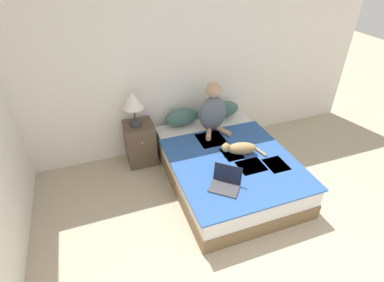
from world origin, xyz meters
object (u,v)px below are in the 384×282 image
object	(u,v)px
pillow_far	(223,110)
person_sitting	(213,110)
bed	(226,167)
pillow_near	(182,117)
nightstand	(140,143)
laptop_open	(225,183)
table_lamp	(133,102)
cat_tabby	(240,148)

from	to	relation	value
pillow_far	person_sitting	distance (m)	0.44
bed	pillow_far	distance (m)	1.01
bed	person_sitting	world-z (taller)	person_sitting
bed	pillow_near	distance (m)	1.01
nightstand	bed	bearing A→B (deg)	-39.60
bed	nightstand	bearing A→B (deg)	140.40
laptop_open	nightstand	world-z (taller)	laptop_open
pillow_near	pillow_far	world-z (taller)	same
nightstand	table_lamp	distance (m)	0.67
person_sitting	cat_tabby	bearing A→B (deg)	-81.51
cat_tabby	table_lamp	distance (m)	1.52
pillow_near	laptop_open	size ratio (longest dim) A/B	1.24
person_sitting	table_lamp	world-z (taller)	person_sitting
laptop_open	nightstand	xyz separation A→B (m)	(-0.69, 1.38, -0.19)
laptop_open	table_lamp	distance (m)	1.62
cat_tabby	laptop_open	xyz separation A→B (m)	(-0.44, -0.50, -0.04)
laptop_open	nightstand	bearing A→B (deg)	157.15
nightstand	table_lamp	size ratio (longest dim) A/B	1.31
person_sitting	cat_tabby	distance (m)	0.72
person_sitting	table_lamp	xyz separation A→B (m)	(-1.07, 0.20, 0.21)
person_sitting	laptop_open	xyz separation A→B (m)	(-0.34, -1.17, -0.27)
person_sitting	table_lamp	size ratio (longest dim) A/B	1.50
pillow_far	laptop_open	distance (m)	1.58
bed	table_lamp	world-z (taller)	table_lamp
cat_tabby	person_sitting	bearing A→B (deg)	-65.56
table_lamp	bed	bearing A→B (deg)	-38.26
pillow_near	person_sitting	size ratio (longest dim) A/B	0.70
bed	nightstand	xyz separation A→B (m)	(-0.99, 0.82, 0.09)
person_sitting	nightstand	xyz separation A→B (m)	(-1.03, 0.21, -0.45)
bed	pillow_near	xyz separation A→B (m)	(-0.33, 0.88, 0.36)
bed	pillow_far	bearing A→B (deg)	69.41
pillow_far	table_lamp	distance (m)	1.41
pillow_far	person_sitting	world-z (taller)	person_sitting
pillow_far	cat_tabby	bearing A→B (deg)	-101.37
pillow_far	bed	bearing A→B (deg)	-110.59
pillow_near	table_lamp	distance (m)	0.80
bed	person_sitting	xyz separation A→B (m)	(0.04, 0.61, 0.55)
bed	pillow_near	size ratio (longest dim) A/B	3.93
table_lamp	cat_tabby	bearing A→B (deg)	-36.59
pillow_near	bed	bearing A→B (deg)	-69.38
laptop_open	pillow_far	bearing A→B (deg)	106.89
cat_tabby	laptop_open	size ratio (longest dim) A/B	1.30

